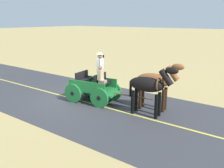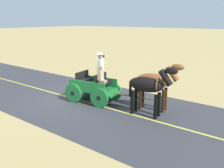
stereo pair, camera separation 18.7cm
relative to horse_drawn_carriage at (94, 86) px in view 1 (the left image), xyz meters
The scene contains 6 objects.
ground_plane 1.31m from the horse_drawn_carriage, 70.39° to the right, with size 200.00×200.00×0.00m, color tan.
road_surface 1.30m from the horse_drawn_carriage, 70.39° to the right, with size 6.66×160.00×0.01m, color #38383D.
road_centre_stripe 1.30m from the horse_drawn_carriage, 70.39° to the right, with size 0.12×160.00×0.00m, color #DBCC4C.
horse_drawn_carriage is the anchor object (origin of this frame).
horse_near_side 3.10m from the horse_drawn_carriage, 106.18° to the left, with size 0.84×2.15×2.21m.
horse_off_side 3.10m from the horse_drawn_carriage, 90.08° to the left, with size 0.73×2.14×2.21m.
Camera 1 is at (8.72, 9.00, 4.07)m, focal length 40.31 mm.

